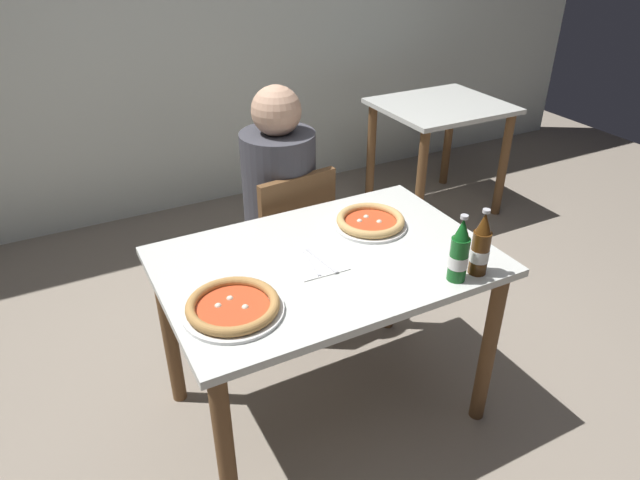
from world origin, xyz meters
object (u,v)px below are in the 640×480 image
at_px(beer_bottle_center, 459,253).
at_px(napkin_with_cutlery, 317,263).
at_px(beer_bottle_left, 481,247).
at_px(dining_table_main, 326,284).
at_px(pizza_margherita_near, 233,307).
at_px(diner_seated, 280,217).
at_px(chair_behind_table, 287,240).
at_px(dining_table_background, 439,127).
at_px(pizza_marinara_far, 370,222).

height_order(beer_bottle_center, napkin_with_cutlery, beer_bottle_center).
bearing_deg(beer_bottle_left, dining_table_main, 142.21).
bearing_deg(pizza_margherita_near, diner_seated, 57.26).
distance_m(beer_bottle_left, napkin_with_cutlery, 0.57).
height_order(chair_behind_table, napkin_with_cutlery, chair_behind_table).
height_order(chair_behind_table, dining_table_background, chair_behind_table).
relative_size(chair_behind_table, napkin_with_cutlery, 4.47).
distance_m(dining_table_background, pizza_marinara_far, 1.77).
xyz_separation_m(chair_behind_table, dining_table_background, (1.45, 0.71, 0.11)).
relative_size(chair_behind_table, beer_bottle_left, 3.44).
relative_size(diner_seated, pizza_marinara_far, 4.12).
bearing_deg(dining_table_main, chair_behind_table, 79.38).
bearing_deg(diner_seated, dining_table_background, 24.41).
bearing_deg(dining_table_main, napkin_with_cutlery, -162.05).
relative_size(diner_seated, napkin_with_cutlery, 6.35).
xyz_separation_m(dining_table_main, beer_bottle_left, (0.42, -0.33, 0.22)).
height_order(dining_table_background, napkin_with_cutlery, napkin_with_cutlery).
relative_size(dining_table_main, napkin_with_cutlery, 6.30).
height_order(dining_table_main, beer_bottle_left, beer_bottle_left).
relative_size(diner_seated, pizza_margherita_near, 3.74).
bearing_deg(pizza_margherita_near, dining_table_background, 36.64).
bearing_deg(chair_behind_table, dining_table_background, -159.84).
xyz_separation_m(pizza_margherita_near, pizza_marinara_far, (0.68, 0.28, 0.00)).
xyz_separation_m(pizza_margherita_near, napkin_with_cutlery, (0.36, 0.13, -0.02)).
distance_m(chair_behind_table, napkin_with_cutlery, 0.70).
bearing_deg(pizza_margherita_near, pizza_marinara_far, 22.15).
xyz_separation_m(beer_bottle_center, napkin_with_cutlery, (-0.38, 0.31, -0.10)).
height_order(dining_table_main, napkin_with_cutlery, napkin_with_cutlery).
bearing_deg(pizza_margherita_near, dining_table_main, 19.69).
bearing_deg(beer_bottle_center, chair_behind_table, 102.96).
bearing_deg(napkin_with_cutlery, diner_seated, 77.06).
relative_size(diner_seated, dining_table_background, 1.51).
xyz_separation_m(diner_seated, beer_bottle_center, (0.22, -0.99, 0.27)).
bearing_deg(pizza_margherita_near, napkin_with_cutlery, 19.92).
relative_size(dining_table_main, pizza_marinara_far, 4.09).
distance_m(chair_behind_table, beer_bottle_left, 1.05).
xyz_separation_m(chair_behind_table, beer_bottle_left, (0.31, -0.94, 0.37)).
relative_size(pizza_marinara_far, beer_bottle_left, 1.19).
height_order(diner_seated, beer_bottle_center, diner_seated).
xyz_separation_m(chair_behind_table, napkin_with_cutlery, (-0.16, -0.63, 0.27)).
bearing_deg(beer_bottle_left, dining_table_background, 55.31).
height_order(dining_table_background, beer_bottle_center, beer_bottle_center).
height_order(beer_bottle_left, napkin_with_cutlery, beer_bottle_left).
distance_m(dining_table_main, dining_table_background, 2.05).
bearing_deg(dining_table_background, beer_bottle_left, -124.69).
bearing_deg(dining_table_background, beer_bottle_center, -126.81).
distance_m(dining_table_background, pizza_margherita_near, 2.47).
xyz_separation_m(diner_seated, dining_table_background, (1.45, 0.66, 0.01)).
distance_m(pizza_margherita_near, beer_bottle_center, 0.77).
xyz_separation_m(dining_table_background, napkin_with_cutlery, (-1.61, -1.34, 0.16)).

